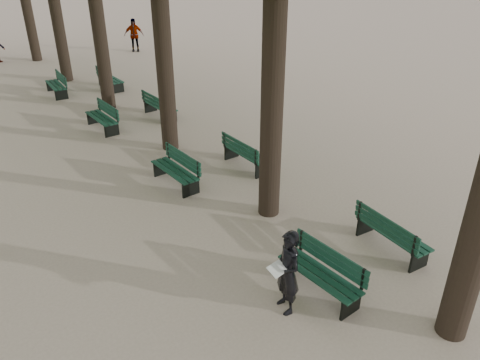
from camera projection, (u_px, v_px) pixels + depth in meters
ground at (309, 303)px, 8.89m from camera, size 120.00×120.00×0.00m
bench_left_0 at (319, 281)px, 9.05m from camera, size 0.63×1.82×0.92m
bench_left_1 at (175, 176)px, 12.98m from camera, size 0.60×1.81×0.92m
bench_left_2 at (102, 122)px, 16.66m from camera, size 0.59×1.81×0.92m
bench_left_3 at (57, 89)px, 20.26m from camera, size 0.71×1.84×0.92m
bench_right_0 at (391, 240)px, 10.27m from camera, size 0.77×1.85×0.92m
bench_right_1 at (247, 159)px, 13.97m from camera, size 0.60×1.81×0.92m
bench_right_2 at (160, 110)px, 17.80m from camera, size 0.59×1.81×0.92m
bench_right_3 at (111, 83)px, 21.10m from camera, size 0.58×1.80×0.92m
man_with_map at (288, 273)px, 8.38m from camera, size 0.68×0.74×1.70m
pedestrian_c at (134, 35)px, 27.52m from camera, size 1.16×0.82×1.89m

